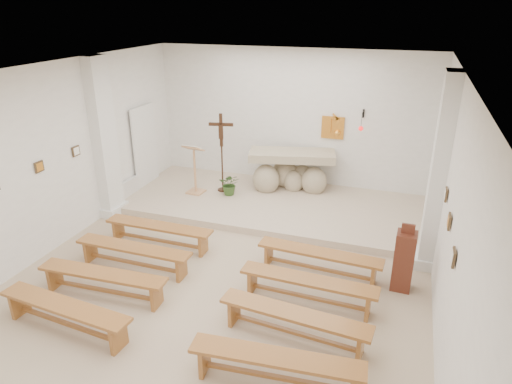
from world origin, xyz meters
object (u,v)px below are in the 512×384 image
(altar, at_px, (290,173))
(bench_left_second, at_px, (134,252))
(bench_left_third, at_px, (103,278))
(bench_right_fourth, at_px, (276,363))
(bench_left_front, at_px, (159,230))
(bench_right_second, at_px, (308,285))
(donation_pedestal, at_px, (404,261))
(crucifix_stand, at_px, (222,147))
(bench_right_third, at_px, (294,319))
(bench_right_front, at_px, (319,257))
(lectern, at_px, (194,169))
(bench_left_fourth, at_px, (65,311))

(altar, bearing_deg, bench_left_second, -125.53)
(bench_left_third, height_order, bench_right_fourth, same)
(bench_left_front, distance_m, bench_right_second, 3.31)
(bench_right_second, bearing_deg, donation_pedestal, 35.55)
(bench_left_second, relative_size, bench_left_third, 1.00)
(crucifix_stand, xyz_separation_m, bench_right_third, (2.98, -4.53, -0.92))
(bench_left_front, xyz_separation_m, bench_left_third, (0.00, -1.79, 0.00))
(bench_left_second, bearing_deg, bench_right_front, 16.13)
(donation_pedestal, relative_size, bench_right_third, 0.54)
(crucifix_stand, xyz_separation_m, bench_right_second, (2.98, -3.64, -0.92))
(bench_left_front, height_order, bench_right_fourth, same)
(bench_right_second, bearing_deg, lectern, 139.29)
(crucifix_stand, bearing_deg, bench_right_front, -54.87)
(bench_right_second, distance_m, bench_right_third, 0.89)
(bench_right_third, bearing_deg, bench_left_third, -174.73)
(bench_left_third, bearing_deg, bench_right_third, -2.58)
(altar, height_order, lectern, lectern)
(bench_left_front, height_order, bench_left_third, same)
(altar, bearing_deg, donation_pedestal, -63.26)
(lectern, height_order, bench_right_second, lectern)
(bench_right_third, height_order, bench_right_fourth, same)
(crucifix_stand, distance_m, bench_right_fourth, 6.25)
(bench_left_second, bearing_deg, crucifix_stand, 87.21)
(altar, distance_m, bench_right_second, 4.53)
(altar, bearing_deg, bench_left_front, -130.60)
(donation_pedestal, distance_m, bench_left_second, 4.68)
(bench_right_third, relative_size, bench_right_fourth, 1.00)
(bench_right_fourth, bearing_deg, crucifix_stand, 113.92)
(bench_left_front, bearing_deg, bench_left_third, -89.60)
(donation_pedestal, relative_size, bench_right_front, 0.54)
(bench_right_front, bearing_deg, bench_left_second, -160.88)
(bench_left_fourth, height_order, bench_right_fourth, same)
(bench_left_front, distance_m, bench_right_fourth, 4.16)
(altar, xyz_separation_m, bench_right_front, (1.43, -3.40, -0.21))
(lectern, distance_m, bench_left_third, 4.21)
(crucifix_stand, distance_m, bench_right_second, 4.79)
(lectern, relative_size, bench_left_fourth, 0.57)
(bench_right_fourth, bearing_deg, donation_pedestal, 57.91)
(lectern, height_order, bench_left_front, lectern)
(altar, relative_size, lectern, 1.75)
(donation_pedestal, xyz_separation_m, bench_right_fourth, (-1.39, -2.71, -0.18))
(lectern, xyz_separation_m, bench_right_fourth, (3.55, -5.06, -0.42))
(bench_right_front, height_order, bench_left_third, same)
(donation_pedestal, distance_m, bench_left_fourth, 5.33)
(bench_left_front, relative_size, bench_left_fourth, 0.99)
(bench_right_front, bearing_deg, crucifix_stand, 140.84)
(bench_left_fourth, bearing_deg, bench_right_second, 34.42)
(bench_right_second, height_order, bench_right_third, same)
(bench_left_front, height_order, bench_left_second, same)
(lectern, xyz_separation_m, bench_left_front, (0.37, -2.39, -0.42))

